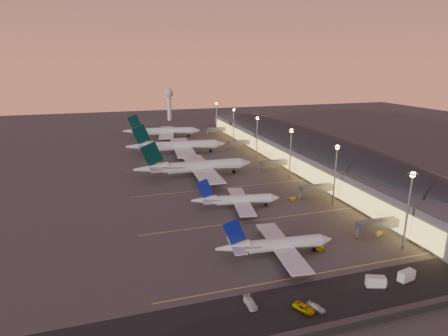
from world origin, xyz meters
TOP-DOWN VIEW (x-y plane):
  - ground at (0.00, 0.00)m, footprint 700.00×700.00m
  - airliner_narrow_south at (-5.19, -31.57)m, footprint 37.83×33.93m
  - airliner_narrow_north at (-3.90, 9.57)m, footprint 36.78×33.22m
  - airliner_wide_near at (-10.15, 57.93)m, footprint 62.51×56.78m
  - airliner_wide_mid at (-9.92, 110.80)m, footprint 64.60×59.07m
  - airliner_wide_far at (-10.92, 169.09)m, footprint 60.63×55.92m
  - terminal_building at (61.84, 72.47)m, footprint 56.35×255.00m
  - light_masts at (36.00, 65.00)m, footprint 2.20×217.20m
  - radar_tower at (10.00, 260.00)m, footprint 9.00×9.00m
  - service_lane at (0.00, -56.00)m, footprint 260.00×16.00m
  - lane_markings at (0.00, 40.00)m, footprint 90.00×180.36m
  - fence at (-0.00, -68.00)m, footprint 124.00×0.12m
  - baggage_tug_a at (9.28, -32.85)m, footprint 4.27×2.83m
  - baggage_tug_b at (35.29, -29.79)m, footprint 3.61×3.01m
  - baggage_tug_c at (22.27, 10.62)m, footprint 4.11×2.31m
  - catering_truck_a at (13.50, -55.44)m, footprint 5.78×3.93m
  - catering_truck_b at (23.57, -55.33)m, footprint 5.65×3.06m
  - service_van_a at (-21.68, -52.95)m, footprint 2.39×5.55m
  - service_van_b at (-10.07, -58.68)m, footprint 4.69×6.18m
  - service_van_c at (-7.05, -59.28)m, footprint 3.84×5.06m

SIDE VIEW (x-z plane):
  - ground at x=0.00m, z-range 0.00..0.00m
  - service_lane at x=0.00m, z-range 0.00..0.01m
  - lane_markings at x=0.00m, z-range 0.01..0.01m
  - baggage_tug_b at x=35.29m, z-range -0.04..0.98m
  - baggage_tug_c at x=22.27m, z-range -0.05..1.11m
  - baggage_tug_a at x=9.28m, z-range -0.05..1.14m
  - service_van_c at x=-7.05m, z-range 0.00..1.36m
  - service_van_b at x=-10.07m, z-range 0.00..1.56m
  - service_van_a at x=-21.68m, z-range 0.00..1.59m
  - fence at x=0.00m, z-range 0.00..2.00m
  - catering_truck_b at x=23.57m, z-range -0.10..2.91m
  - catering_truck_a at x=13.50m, z-range -0.10..2.94m
  - airliner_narrow_north at x=-3.90m, z-range -3.18..9.98m
  - airliner_narrow_south at x=-5.19m, z-range -3.26..10.24m
  - airliner_wide_far at x=-10.92m, z-range -4.72..14.73m
  - airliner_wide_near at x=-10.15m, z-range -4.86..15.18m
  - airliner_wide_mid at x=-9.92m, z-range -5.01..15.65m
  - terminal_building at x=61.84m, z-range 0.05..17.51m
  - light_masts at x=36.00m, z-range 4.60..30.50m
  - radar_tower at x=10.00m, z-range 5.62..38.12m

